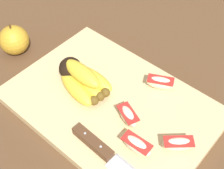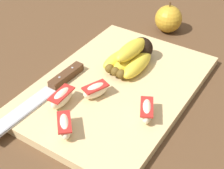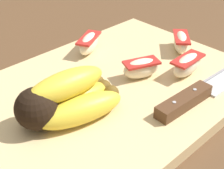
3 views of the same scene
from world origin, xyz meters
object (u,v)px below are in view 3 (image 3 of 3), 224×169
object	(u,v)px
apple_wedge_extra	(187,65)
apple_wedge_near	(140,67)
apple_wedge_far	(181,42)
apple_wedge_middle	(89,43)
chefs_knife	(204,90)
banana_bunch	(65,99)

from	to	relation	value
apple_wedge_extra	apple_wedge_near	bearing A→B (deg)	-38.95
apple_wedge_far	apple_wedge_extra	bearing A→B (deg)	42.91
apple_wedge_near	apple_wedge_middle	world-z (taller)	same
chefs_knife	apple_wedge_middle	world-z (taller)	apple_wedge_middle
chefs_knife	apple_wedge_near	size ratio (longest dim) A/B	4.29
apple_wedge_near	apple_wedge_extra	size ratio (longest dim) A/B	0.97
banana_bunch	chefs_knife	distance (m)	0.20
apple_wedge_middle	apple_wedge_extra	world-z (taller)	apple_wedge_extra
apple_wedge_near	apple_wedge_far	bearing A→B (deg)	-175.66
apple_wedge_middle	apple_wedge_far	world-z (taller)	same
banana_bunch	apple_wedge_near	bearing A→B (deg)	178.54
apple_wedge_middle	apple_wedge_extra	bearing A→B (deg)	110.03
apple_wedge_far	apple_wedge_near	bearing A→B (deg)	4.34
apple_wedge_far	apple_wedge_extra	distance (m)	0.08
apple_wedge_near	apple_wedge_far	xyz separation A→B (m)	(-0.12, -0.01, 0.00)
apple_wedge_extra	chefs_knife	bearing A→B (deg)	63.15
banana_bunch	apple_wedge_far	world-z (taller)	banana_bunch
chefs_knife	apple_wedge_far	xyz separation A→B (m)	(-0.09, -0.11, 0.01)
apple_wedge_middle	apple_wedge_extra	xyz separation A→B (m)	(-0.06, 0.17, 0.00)
apple_wedge_near	apple_wedge_middle	bearing A→B (deg)	-88.89
banana_bunch	apple_wedge_far	bearing A→B (deg)	-178.81
apple_wedge_far	apple_wedge_extra	world-z (taller)	apple_wedge_extra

